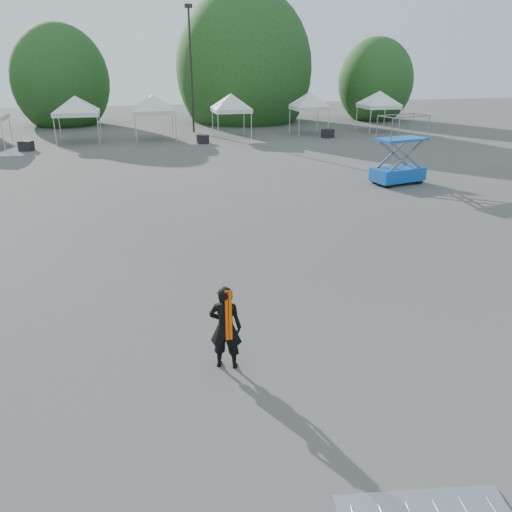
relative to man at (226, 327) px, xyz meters
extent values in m
plane|color=#474442|center=(0.84, 2.76, -0.89)|extent=(120.00, 120.00, 0.00)
cylinder|color=black|center=(3.84, 34.76, 3.86)|extent=(0.16, 0.16, 9.50)
cube|color=black|center=(3.84, 34.76, 8.76)|extent=(0.60, 0.25, 0.30)
cylinder|color=#382314|center=(-7.16, 42.76, 0.25)|extent=(0.36, 0.36, 2.27)
ellipsoid|color=#204416|center=(-7.16, 42.76, 3.05)|extent=(4.16, 4.16, 4.78)
cylinder|color=#382314|center=(9.84, 41.76, 0.51)|extent=(0.36, 0.36, 2.80)
ellipsoid|color=#204416|center=(9.84, 41.76, 3.96)|extent=(5.12, 5.12, 5.89)
cylinder|color=#382314|center=(22.84, 39.76, 0.16)|extent=(0.36, 0.36, 2.10)
ellipsoid|color=#204416|center=(22.84, 39.76, 2.74)|extent=(3.84, 3.84, 4.42)
cylinder|color=silver|center=(-9.71, 28.47, 0.11)|extent=(0.06, 0.06, 2.00)
cylinder|color=silver|center=(-9.71, 31.14, 0.11)|extent=(0.06, 0.06, 2.00)
cylinder|color=silver|center=(-6.61, 29.98, 0.11)|extent=(0.06, 0.06, 2.00)
cylinder|color=silver|center=(-3.64, 29.98, 0.11)|extent=(0.06, 0.06, 2.00)
cylinder|color=silver|center=(-6.61, 32.95, 0.11)|extent=(0.06, 0.06, 2.00)
cylinder|color=silver|center=(-3.64, 32.95, 0.11)|extent=(0.06, 0.06, 2.00)
cube|color=silver|center=(-5.13, 31.47, 1.19)|extent=(3.17, 3.17, 0.30)
pyramid|color=silver|center=(-5.13, 31.47, 2.44)|extent=(4.48, 4.48, 1.10)
cylinder|color=silver|center=(-1.00, 29.94, 0.11)|extent=(0.06, 0.06, 2.00)
cylinder|color=silver|center=(1.91, 29.94, 0.11)|extent=(0.06, 0.06, 2.00)
cylinder|color=silver|center=(-1.00, 32.85, 0.11)|extent=(0.06, 0.06, 2.00)
cylinder|color=silver|center=(1.91, 32.85, 0.11)|extent=(0.06, 0.06, 2.00)
cube|color=silver|center=(0.46, 31.40, 1.19)|extent=(3.11, 3.11, 0.30)
pyramid|color=silver|center=(0.46, 31.40, 2.44)|extent=(4.40, 4.40, 1.10)
cylinder|color=silver|center=(5.07, 29.74, 0.11)|extent=(0.06, 0.06, 2.00)
cylinder|color=silver|center=(7.67, 29.74, 0.11)|extent=(0.06, 0.06, 2.00)
cylinder|color=silver|center=(5.07, 32.34, 0.11)|extent=(0.06, 0.06, 2.00)
cylinder|color=silver|center=(7.67, 32.34, 0.11)|extent=(0.06, 0.06, 2.00)
cube|color=silver|center=(6.37, 31.04, 1.19)|extent=(2.80, 2.80, 0.30)
pyramid|color=silver|center=(6.37, 31.04, 2.44)|extent=(3.96, 3.96, 1.10)
cylinder|color=silver|center=(11.69, 30.20, 0.11)|extent=(0.06, 0.06, 2.00)
cylinder|color=silver|center=(14.17, 30.20, 0.11)|extent=(0.06, 0.06, 2.00)
cylinder|color=silver|center=(11.69, 32.68, 0.11)|extent=(0.06, 0.06, 2.00)
cylinder|color=silver|center=(14.17, 32.68, 0.11)|extent=(0.06, 0.06, 2.00)
cube|color=silver|center=(12.93, 31.44, 1.19)|extent=(2.68, 2.68, 0.30)
pyramid|color=silver|center=(12.93, 31.44, 2.44)|extent=(3.79, 3.79, 1.10)
cylinder|color=silver|center=(17.80, 30.09, 0.11)|extent=(0.06, 0.06, 2.00)
cylinder|color=silver|center=(20.46, 30.09, 0.11)|extent=(0.06, 0.06, 2.00)
cylinder|color=silver|center=(17.80, 32.75, 0.11)|extent=(0.06, 0.06, 2.00)
cylinder|color=silver|center=(20.46, 32.75, 0.11)|extent=(0.06, 0.06, 2.00)
cube|color=silver|center=(19.13, 31.42, 1.19)|extent=(2.86, 2.86, 0.30)
pyramid|color=silver|center=(19.13, 31.42, 2.44)|extent=(4.04, 4.04, 1.10)
imported|color=black|center=(0.00, 0.00, 0.00)|extent=(0.76, 0.62, 1.78)
cube|color=#F94C04|center=(0.00, -0.18, 0.35)|extent=(0.14, 0.02, 1.07)
cube|color=#0B3F98|center=(11.27, 13.59, -0.41)|extent=(2.78, 1.81, 0.64)
cube|color=#0B3F98|center=(11.27, 13.59, 1.30)|extent=(2.67, 1.73, 0.11)
cylinder|color=black|center=(10.44, 12.86, -0.70)|extent=(0.41, 0.24, 0.38)
cylinder|color=black|center=(12.32, 13.28, -0.70)|extent=(0.41, 0.24, 0.38)
cylinder|color=black|center=(10.21, 13.91, -0.70)|extent=(0.41, 0.24, 0.38)
cylinder|color=black|center=(12.09, 14.32, -0.70)|extent=(0.41, 0.24, 0.38)
cube|color=black|center=(-8.35, 28.35, -0.56)|extent=(1.03, 0.93, 0.66)
cube|color=black|center=(3.71, 28.57, -0.58)|extent=(0.87, 0.72, 0.62)
cube|color=black|center=(13.70, 29.06, -0.56)|extent=(1.02, 0.92, 0.65)
camera|label=1|loc=(-1.50, -8.50, 4.93)|focal=35.00mm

